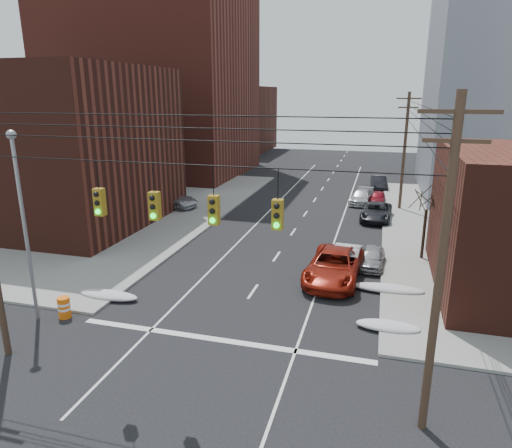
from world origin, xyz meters
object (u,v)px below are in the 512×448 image
Objects in this scene: parked_car_d at (361,197)px; lot_car_d at (125,201)px; parked_car_b at (346,260)px; lot_car_a at (81,227)px; parked_car_a at (372,258)px; construction_barrel at (64,307)px; parked_car_c at (376,212)px; parked_car_f at (379,182)px; lot_car_c at (107,209)px; red_pickup at (334,266)px; parked_car_e at (378,197)px; lot_car_b at (171,200)px.

parked_car_d is 1.22× the size of lot_car_d.
lot_car_a is at bearing 178.61° from parked_car_b.
parked_car_a is 0.78× the size of parked_car_d.
parked_car_c is at bearing 57.48° from construction_barrel.
parked_car_f is 1.05× the size of lot_car_c.
parked_car_f reaches higher than parked_car_d.
parked_car_b reaches higher than parked_car_d.
red_pickup is 1.76× the size of parked_car_a.
lot_car_d is (-23.57, -9.02, 0.20)m from parked_car_e.
parked_car_c is at bearing -87.32° from parked_car_e.
parked_car_b is 0.87× the size of parked_car_c.
lot_car_b is (-17.73, -7.22, 0.21)m from parked_car_d.
parked_car_a reaches higher than parked_car_e.
parked_car_d is at bearing -62.48° from lot_car_c.
lot_car_b reaches higher than parked_car_d.
lot_car_d is at bearing 153.62° from red_pickup.
parked_car_c is (1.60, 13.05, -0.02)m from parked_car_b.
lot_car_a is at bearing -132.31° from parked_car_d.
parked_car_b is (0.56, 1.54, -0.14)m from red_pickup.
parked_car_b is 24.43m from lot_car_d.
lot_car_a is at bearing -149.80° from parked_car_c.
lot_car_d is (-23.57, 9.41, 0.18)m from parked_car_a.
lot_car_c is (-23.47, 6.13, 0.13)m from parked_car_a.
lot_car_d is (-1.42, 8.87, 0.03)m from lot_car_a.
parked_car_d is at bearing -53.58° from lot_car_d.
parked_car_c reaches higher than parked_car_e.
parked_car_b is 4.34× the size of construction_barrel.
lot_car_a is (-22.15, -25.78, 0.05)m from parked_car_f.
parked_car_c is at bearing -68.86° from lot_car_d.
parked_car_b is 1.05× the size of parked_car_f.
parked_car_c is 19.37m from lot_car_b.
lot_car_d is (-23.57, -16.91, 0.08)m from parked_car_f.
parked_car_c is 6.65m from parked_car_e.
red_pickup reaches higher than lot_car_d.
lot_car_b is at bearing 149.76° from parked_car_b.
lot_car_b is (-17.73, 11.91, 0.13)m from parked_car_b.
parked_car_a is 11.78m from parked_car_c.
construction_barrel is (-12.52, -8.44, -0.35)m from red_pickup.
parked_car_c is 1.40× the size of lot_car_a.
red_pickup is 1.47× the size of parked_car_f.
parked_car_f is (1.60, 8.47, 0.04)m from parked_car_d.
parked_car_f is at bearing 92.68° from parked_car_e.
parked_car_e is 0.85× the size of lot_car_c.
parked_car_f is 29.01m from lot_car_d.
lot_car_c reaches higher than parked_car_e.
parked_car_e reaches higher than construction_barrel.
red_pickup reaches higher than parked_car_c.
lot_car_b is at bearing -148.29° from parked_car_f.
parked_car_b reaches higher than parked_car_e.
parked_car_a is at bearing 37.47° from construction_barrel.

